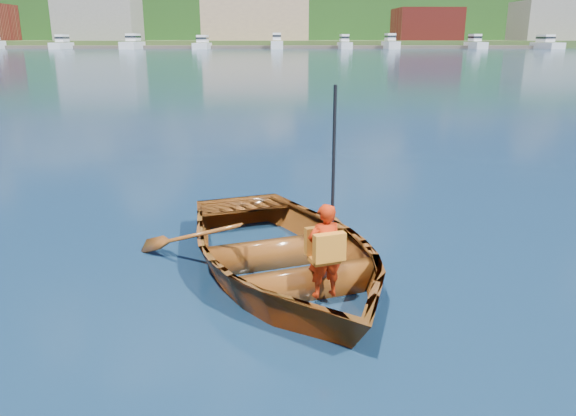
{
  "coord_description": "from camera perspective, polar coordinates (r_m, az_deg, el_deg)",
  "views": [
    {
      "loc": [
        -0.24,
        -6.67,
        2.77
      ],
      "look_at": [
        -0.06,
        -0.37,
        0.85
      ],
      "focal_mm": 35.0,
      "sensor_mm": 36.0,
      "label": 1
    }
  ],
  "objects": [
    {
      "name": "dock",
      "position": [
        155.12,
        -6.06,
        15.95
      ],
      "size": [
        160.05,
        8.03,
        0.8
      ],
      "color": "brown",
      "rests_on": "ground"
    },
    {
      "name": "child_paddler",
      "position": [
        5.92,
        3.76,
        -4.15
      ],
      "size": [
        0.44,
        0.43,
        2.22
      ],
      "color": "red",
      "rests_on": "ground"
    },
    {
      "name": "shoreline",
      "position": [
        243.4,
        -1.6,
        18.69
      ],
      "size": [
        400.0,
        140.0,
        22.0
      ],
      "color": "#405528",
      "rests_on": "ground"
    },
    {
      "name": "rowboat",
      "position": [
        6.77,
        -0.57,
        -4.45
      ],
      "size": [
        4.33,
        5.11,
        0.9
      ],
      "color": "brown",
      "rests_on": "ground"
    },
    {
      "name": "ground",
      "position": [
        7.23,
        0.43,
        -5.58
      ],
      "size": [
        600.0,
        600.0,
        0.0
      ],
      "color": "#122843",
      "rests_on": "ground"
    },
    {
      "name": "marina_yachts",
      "position": [
        150.02,
        -2.39,
        16.36
      ],
      "size": [
        146.05,
        13.22,
        4.24
      ],
      "color": "white",
      "rests_on": "ground"
    },
    {
      "name": "waterfront_buildings",
      "position": [
        171.91,
        -4.29,
        18.53
      ],
      "size": [
        202.0,
        16.0,
        14.0
      ],
      "color": "brown",
      "rests_on": "ground"
    }
  ]
}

